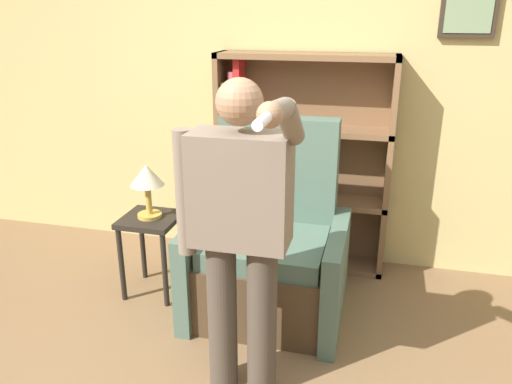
{
  "coord_description": "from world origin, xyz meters",
  "views": [
    {
      "loc": [
        0.64,
        -1.66,
        1.87
      ],
      "look_at": [
        0.04,
        0.74,
        0.97
      ],
      "focal_mm": 35.0,
      "sensor_mm": 36.0,
      "label": 1
    }
  ],
  "objects_px": {
    "person_standing": "(240,226)",
    "table_lamp": "(147,179)",
    "armchair": "(270,255)",
    "side_table": "(151,233)",
    "bookcase": "(290,164)"
  },
  "relations": [
    {
      "from": "bookcase",
      "to": "armchair",
      "type": "height_order",
      "value": "bookcase"
    },
    {
      "from": "person_standing",
      "to": "table_lamp",
      "type": "relative_size",
      "value": 4.39
    },
    {
      "from": "person_standing",
      "to": "table_lamp",
      "type": "bearing_deg",
      "value": 137.79
    },
    {
      "from": "bookcase",
      "to": "armchair",
      "type": "distance_m",
      "value": 0.82
    },
    {
      "from": "bookcase",
      "to": "person_standing",
      "type": "height_order",
      "value": "person_standing"
    },
    {
      "from": "bookcase",
      "to": "side_table",
      "type": "bearing_deg",
      "value": -139.28
    },
    {
      "from": "side_table",
      "to": "table_lamp",
      "type": "relative_size",
      "value": 1.55
    },
    {
      "from": "bookcase",
      "to": "table_lamp",
      "type": "height_order",
      "value": "bookcase"
    },
    {
      "from": "table_lamp",
      "to": "bookcase",
      "type": "bearing_deg",
      "value": 40.72
    },
    {
      "from": "armchair",
      "to": "side_table",
      "type": "height_order",
      "value": "armchair"
    },
    {
      "from": "bookcase",
      "to": "side_table",
      "type": "xyz_separation_m",
      "value": [
        -0.82,
        -0.71,
        -0.34
      ]
    },
    {
      "from": "bookcase",
      "to": "table_lamp",
      "type": "relative_size",
      "value": 4.37
    },
    {
      "from": "side_table",
      "to": "armchair",
      "type": "bearing_deg",
      "value": -0.07
    },
    {
      "from": "armchair",
      "to": "side_table",
      "type": "distance_m",
      "value": 0.83
    },
    {
      "from": "bookcase",
      "to": "armchair",
      "type": "relative_size",
      "value": 1.29
    }
  ]
}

